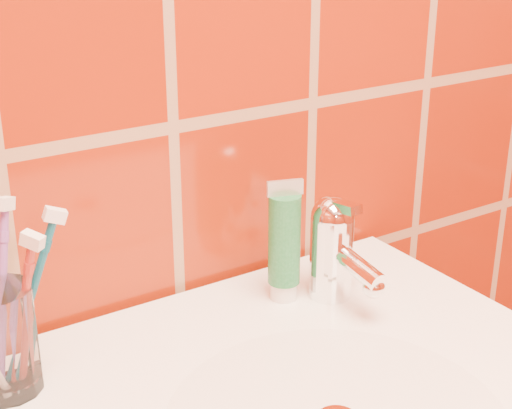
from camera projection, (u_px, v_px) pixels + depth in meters
glass_tumbler at (2, 340)px, 0.70m from camera, size 0.08×0.08×0.10m
toothpaste_tube at (284, 245)px, 0.85m from camera, size 0.04×0.04×0.14m
faucet at (334, 245)px, 0.86m from camera, size 0.05×0.11×0.12m
toothbrush_0 at (23, 312)px, 0.69m from camera, size 0.10×0.10×0.17m
toothbrush_2 at (2, 294)px, 0.71m from camera, size 0.11×0.11×0.19m
toothbrush_3 at (30, 299)px, 0.71m from camera, size 0.10×0.09×0.17m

